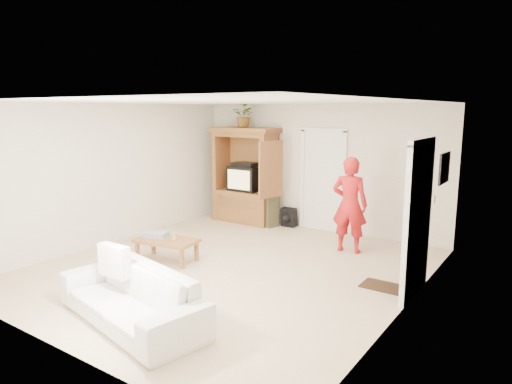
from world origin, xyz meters
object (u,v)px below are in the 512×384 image
sofa (131,297)px  coffee_table (167,242)px  man (350,205)px  armoire (246,181)px

sofa → coffee_table: 2.20m
coffee_table → man: bearing=34.6°
armoire → man: size_ratio=1.24×
man → sofa: bearing=66.7°
armoire → coffee_table: (0.52, -2.99, -0.58)m
armoire → man: 2.91m
man → coffee_table: 3.20m
man → coffee_table: man is taller
armoire → sofa: (1.77, -4.80, -0.59)m
armoire → coffee_table: size_ratio=1.92×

